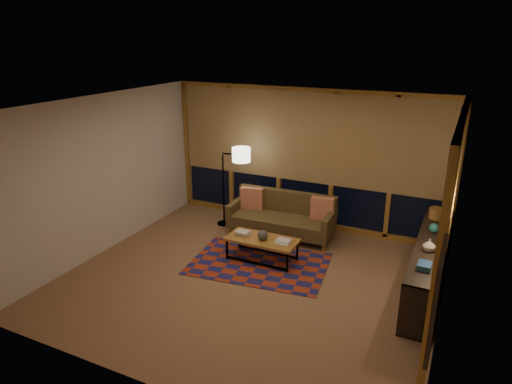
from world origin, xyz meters
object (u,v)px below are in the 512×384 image
at_px(sofa, 281,216).
at_px(coffee_table, 262,249).
at_px(bookshelf, 428,263).
at_px(floor_lamp, 223,186).

relative_size(sofa, coffee_table, 1.62).
xyz_separation_m(sofa, bookshelf, (2.68, -0.71, -0.03)).
bearing_deg(coffee_table, bookshelf, 7.20).
height_order(coffee_table, bookshelf, bookshelf).
height_order(coffee_table, floor_lamp, floor_lamp).
bearing_deg(coffee_table, floor_lamp, 140.80).
xyz_separation_m(floor_lamp, bookshelf, (3.92, -0.75, -0.43)).
relative_size(sofa, floor_lamp, 1.21).
height_order(sofa, bookshelf, sofa).
relative_size(coffee_table, bookshelf, 0.40).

